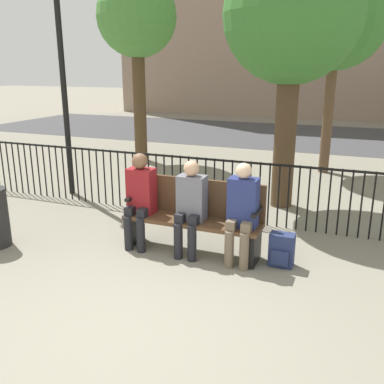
{
  "coord_description": "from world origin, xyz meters",
  "views": [
    {
      "loc": [
        1.87,
        -2.83,
        2.27
      ],
      "look_at": [
        0.0,
        1.8,
        0.8
      ],
      "focal_mm": 40.0,
      "sensor_mm": 36.0,
      "label": 1
    }
  ],
  "objects_px": {
    "backpack": "(282,250)",
    "tree_1": "(292,17)",
    "seated_person_0": "(140,196)",
    "lamp_post": "(61,49)",
    "seated_person_1": "(190,204)",
    "seated_person_2": "(242,209)",
    "tree_0": "(137,20)",
    "park_bench": "(194,214)",
    "tree_2": "(337,19)"
  },
  "relations": [
    {
      "from": "tree_2",
      "to": "lamp_post",
      "type": "height_order",
      "value": "tree_2"
    },
    {
      "from": "seated_person_0",
      "to": "backpack",
      "type": "bearing_deg",
      "value": 3.01
    },
    {
      "from": "tree_1",
      "to": "tree_2",
      "type": "xyz_separation_m",
      "value": [
        0.43,
        2.77,
        0.22
      ]
    },
    {
      "from": "park_bench",
      "to": "lamp_post",
      "type": "xyz_separation_m",
      "value": [
        -3.06,
        1.55,
        2.06
      ]
    },
    {
      "from": "seated_person_2",
      "to": "lamp_post",
      "type": "relative_size",
      "value": 0.31
    },
    {
      "from": "seated_person_2",
      "to": "tree_2",
      "type": "height_order",
      "value": "tree_2"
    },
    {
      "from": "seated_person_1",
      "to": "seated_person_2",
      "type": "relative_size",
      "value": 0.98
    },
    {
      "from": "tree_0",
      "to": "lamp_post",
      "type": "xyz_separation_m",
      "value": [
        0.22,
        -3.1,
        -0.75
      ]
    },
    {
      "from": "tree_0",
      "to": "seated_person_2",
      "type": "bearing_deg",
      "value": -50.58
    },
    {
      "from": "tree_2",
      "to": "seated_person_0",
      "type": "bearing_deg",
      "value": -109.26
    },
    {
      "from": "seated_person_1",
      "to": "tree_0",
      "type": "bearing_deg",
      "value": 124.47
    },
    {
      "from": "lamp_post",
      "to": "seated_person_2",
      "type": "bearing_deg",
      "value": -24.3
    },
    {
      "from": "seated_person_0",
      "to": "tree_0",
      "type": "relative_size",
      "value": 0.29
    },
    {
      "from": "seated_person_2",
      "to": "lamp_post",
      "type": "xyz_separation_m",
      "value": [
        -3.71,
        1.68,
        1.88
      ]
    },
    {
      "from": "park_bench",
      "to": "seated_person_0",
      "type": "xyz_separation_m",
      "value": [
        -0.7,
        -0.13,
        0.19
      ]
    },
    {
      "from": "seated_person_2",
      "to": "seated_person_0",
      "type": "bearing_deg",
      "value": 179.98
    },
    {
      "from": "seated_person_0",
      "to": "tree_1",
      "type": "bearing_deg",
      "value": 60.11
    },
    {
      "from": "tree_0",
      "to": "tree_1",
      "type": "distance_m",
      "value": 4.63
    },
    {
      "from": "tree_0",
      "to": "tree_2",
      "type": "xyz_separation_m",
      "value": [
        4.39,
        0.4,
        -0.11
      ]
    },
    {
      "from": "park_bench",
      "to": "tree_0",
      "type": "xyz_separation_m",
      "value": [
        -3.28,
        4.65,
        2.81
      ]
    },
    {
      "from": "tree_0",
      "to": "lamp_post",
      "type": "distance_m",
      "value": 3.2
    },
    {
      "from": "backpack",
      "to": "tree_1",
      "type": "distance_m",
      "value": 3.65
    },
    {
      "from": "tree_0",
      "to": "tree_2",
      "type": "bearing_deg",
      "value": 5.2
    },
    {
      "from": "seated_person_0",
      "to": "lamp_post",
      "type": "height_order",
      "value": "lamp_post"
    },
    {
      "from": "seated_person_1",
      "to": "seated_person_2",
      "type": "distance_m",
      "value": 0.65
    },
    {
      "from": "tree_0",
      "to": "tree_2",
      "type": "height_order",
      "value": "tree_0"
    },
    {
      "from": "park_bench",
      "to": "seated_person_2",
      "type": "height_order",
      "value": "seated_person_2"
    },
    {
      "from": "tree_0",
      "to": "tree_2",
      "type": "distance_m",
      "value": 4.41
    },
    {
      "from": "lamp_post",
      "to": "backpack",
      "type": "bearing_deg",
      "value": -20.7
    },
    {
      "from": "seated_person_0",
      "to": "tree_0",
      "type": "xyz_separation_m",
      "value": [
        -2.58,
        4.78,
        2.62
      ]
    },
    {
      "from": "tree_1",
      "to": "tree_2",
      "type": "height_order",
      "value": "tree_2"
    },
    {
      "from": "seated_person_2",
      "to": "tree_0",
      "type": "xyz_separation_m",
      "value": [
        -3.93,
        4.78,
        2.63
      ]
    },
    {
      "from": "backpack",
      "to": "tree_1",
      "type": "xyz_separation_m",
      "value": [
        -0.43,
        2.31,
        2.79
      ]
    },
    {
      "from": "seated_person_0",
      "to": "tree_2",
      "type": "xyz_separation_m",
      "value": [
        1.81,
        5.18,
        2.51
      ]
    },
    {
      "from": "park_bench",
      "to": "seated_person_1",
      "type": "xyz_separation_m",
      "value": [
        -0.0,
        -0.13,
        0.17
      ]
    },
    {
      "from": "seated_person_0",
      "to": "tree_0",
      "type": "height_order",
      "value": "tree_0"
    },
    {
      "from": "seated_person_1",
      "to": "tree_2",
      "type": "xyz_separation_m",
      "value": [
        1.11,
        5.18,
        2.54
      ]
    },
    {
      "from": "park_bench",
      "to": "lamp_post",
      "type": "height_order",
      "value": "lamp_post"
    },
    {
      "from": "park_bench",
      "to": "tree_1",
      "type": "xyz_separation_m",
      "value": [
        0.68,
        2.28,
        2.49
      ]
    },
    {
      "from": "seated_person_1",
      "to": "tree_1",
      "type": "bearing_deg",
      "value": 74.09
    },
    {
      "from": "lamp_post",
      "to": "seated_person_0",
      "type": "bearing_deg",
      "value": -35.28
    },
    {
      "from": "tree_2",
      "to": "seated_person_1",
      "type": "bearing_deg",
      "value": -102.13
    },
    {
      "from": "seated_person_2",
      "to": "tree_1",
      "type": "bearing_deg",
      "value": 89.06
    },
    {
      "from": "seated_person_2",
      "to": "lamp_post",
      "type": "height_order",
      "value": "lamp_post"
    },
    {
      "from": "backpack",
      "to": "park_bench",
      "type": "bearing_deg",
      "value": 178.37
    },
    {
      "from": "backpack",
      "to": "tree_0",
      "type": "bearing_deg",
      "value": 133.21
    },
    {
      "from": "seated_person_2",
      "to": "backpack",
      "type": "height_order",
      "value": "seated_person_2"
    },
    {
      "from": "park_bench",
      "to": "tree_2",
      "type": "relative_size",
      "value": 0.41
    },
    {
      "from": "seated_person_2",
      "to": "lamp_post",
      "type": "bearing_deg",
      "value": 155.7
    },
    {
      "from": "seated_person_0",
      "to": "lamp_post",
      "type": "relative_size",
      "value": 0.32
    }
  ]
}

